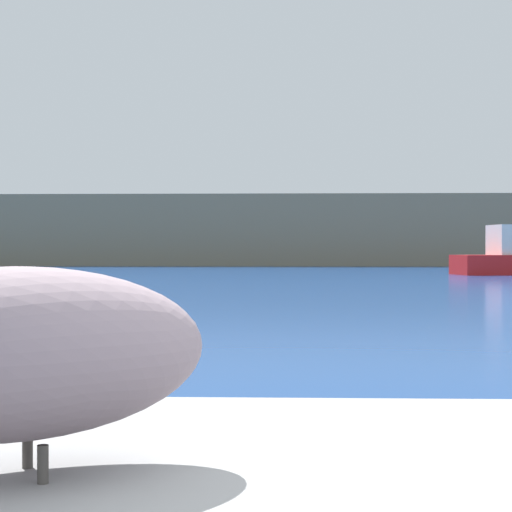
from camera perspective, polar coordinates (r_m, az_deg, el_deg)
name	(u,v)px	position (r m, az deg, el deg)	size (l,w,h in m)	color
hillside_backdrop	(295,232)	(67.95, 2.58, 1.59)	(140.00, 17.00, 5.05)	#7F755B
pelican	(10,350)	(2.41, -15.98, -6.03)	(1.35, 0.98, 0.87)	gray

